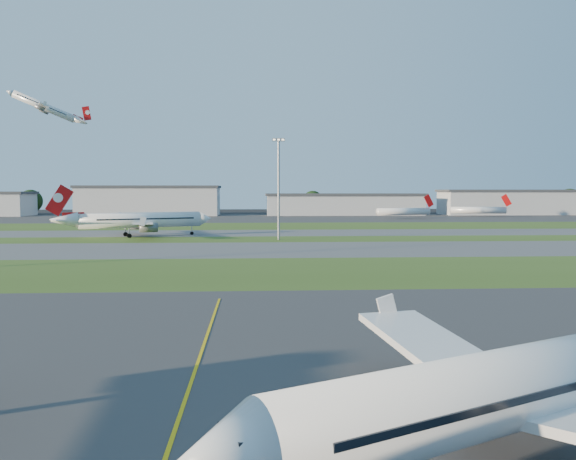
{
  "coord_description": "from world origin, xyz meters",
  "views": [
    {
      "loc": [
        9.28,
        -34.49,
        12.54
      ],
      "look_at": [
        13.78,
        44.59,
        7.0
      ],
      "focal_mm": 35.0,
      "sensor_mm": 36.0,
      "label": 1
    }
  ],
  "objects": [
    {
      "name": "ground",
      "position": [
        0.0,
        0.0,
        0.0
      ],
      "size": [
        700.0,
        700.0,
        0.0
      ],
      "primitive_type": "plane",
      "color": "black",
      "rests_on": "ground"
    },
    {
      "name": "apron_near",
      "position": [
        0.0,
        0.0,
        0.01
      ],
      "size": [
        300.0,
        70.0,
        0.01
      ],
      "primitive_type": "cube",
      "color": "#333335",
      "rests_on": "ground"
    },
    {
      "name": "grass_strip_a",
      "position": [
        0.0,
        52.0,
        0.01
      ],
      "size": [
        300.0,
        34.0,
        0.01
      ],
      "primitive_type": "cube",
      "color": "#3B551C",
      "rests_on": "ground"
    },
    {
      "name": "taxiway_a",
      "position": [
        0.0,
        85.0,
        0.01
      ],
      "size": [
        300.0,
        32.0,
        0.01
      ],
      "primitive_type": "cube",
      "color": "#515154",
      "rests_on": "ground"
    },
    {
      "name": "grass_strip_b",
      "position": [
        0.0,
        110.0,
        0.01
      ],
      "size": [
        300.0,
        18.0,
        0.01
      ],
      "primitive_type": "cube",
      "color": "#3B551C",
      "rests_on": "ground"
    },
    {
      "name": "taxiway_b",
      "position": [
        0.0,
        132.0,
        0.01
      ],
      "size": [
        300.0,
        26.0,
        0.01
      ],
      "primitive_type": "cube",
      "color": "#515154",
      "rests_on": "ground"
    },
    {
      "name": "grass_strip_c",
      "position": [
        0.0,
        165.0,
        0.01
      ],
      "size": [
        300.0,
        40.0,
        0.01
      ],
      "primitive_type": "cube",
      "color": "#3B551C",
      "rests_on": "ground"
    },
    {
      "name": "apron_far",
      "position": [
        0.0,
        225.0,
        0.01
      ],
      "size": [
        400.0,
        80.0,
        0.01
      ],
      "primitive_type": "cube",
      "color": "#333335",
      "rests_on": "ground"
    },
    {
      "name": "yellow_line",
      "position": [
        5.0,
        0.0,
        0.0
      ],
      "size": [
        0.25,
        60.0,
        0.02
      ],
      "primitive_type": "cube",
      "color": "gold",
      "rests_on": "ground"
    },
    {
      "name": "airliner_parked",
      "position": [
        22.25,
        -10.22,
        3.79
      ],
      "size": [
        32.11,
        27.38,
        10.78
      ],
      "rotation": [
        0.0,
        0.0,
        0.43
      ],
      "color": "white",
      "rests_on": "ground"
    },
    {
      "name": "airliner_taxiing",
      "position": [
        -22.44,
        120.44,
        4.44
      ],
      "size": [
        38.23,
        32.48,
        12.66
      ],
      "rotation": [
        0.0,
        0.0,
        3.54
      ],
      "color": "white",
      "rests_on": "ground"
    },
    {
      "name": "airliner_departing",
      "position": [
        -79.7,
        211.05,
        47.95
      ],
      "size": [
        31.9,
        26.82,
        10.04
      ],
      "rotation": [
        0.0,
        0.0,
        0.19
      ],
      "color": "white"
    },
    {
      "name": "mini_jet_near",
      "position": [
        75.7,
        214.58,
        3.28
      ],
      "size": [
        28.11,
        9.62,
        9.48
      ],
      "rotation": [
        0.0,
        0.0,
        0.25
      ],
      "color": "white",
      "rests_on": "ground"
    },
    {
      "name": "mini_jet_far",
      "position": [
        117.01,
        231.59,
        3.28
      ],
      "size": [
        28.36,
        8.36,
        9.48
      ],
      "rotation": [
        0.0,
        0.0,
        -0.2
      ],
      "color": "white",
      "rests_on": "ground"
    },
    {
      "name": "light_mast_centre",
      "position": [
        15.0,
        108.0,
        14.81
      ],
      "size": [
        3.2,
        0.7,
        25.8
      ],
      "color": "gray",
      "rests_on": "ground"
    },
    {
      "name": "hangar_west",
      "position": [
        -45.0,
        255.0,
        7.64
      ],
      "size": [
        71.4,
        23.0,
        15.2
      ],
      "color": "#A0A2A8",
      "rests_on": "ground"
    },
    {
      "name": "hangar_east",
      "position": [
        55.0,
        255.0,
        5.64
      ],
      "size": [
        81.6,
        23.0,
        11.2
      ],
      "color": "#A0A2A8",
      "rests_on": "ground"
    },
    {
      "name": "hangar_far_east",
      "position": [
        155.0,
        255.0,
        6.64
      ],
      "size": [
        96.9,
        23.0,
        13.2
      ],
      "color": "#A0A2A8",
      "rests_on": "ground"
    },
    {
      "name": "tree_west",
      "position": [
        -110.0,
        270.0,
        7.14
      ],
      "size": [
        12.1,
        12.1,
        13.2
      ],
      "color": "black",
      "rests_on": "ground"
    },
    {
      "name": "tree_mid_west",
      "position": [
        -20.0,
        266.0,
        5.84
      ],
      "size": [
        9.9,
        9.9,
        10.8
      ],
      "color": "black",
      "rests_on": "ground"
    },
    {
      "name": "tree_mid_east",
      "position": [
        40.0,
        269.0,
        6.81
      ],
      "size": [
        11.55,
        11.55,
        12.6
      ],
      "color": "black",
      "rests_on": "ground"
    },
    {
      "name": "tree_east",
      "position": [
        115.0,
        267.0,
        6.16
      ],
      "size": [
        10.45,
        10.45,
        11.4
      ],
      "color": "black",
      "rests_on": "ground"
    },
    {
      "name": "tree_far_east",
      "position": [
        185.0,
        271.0,
        7.46
      ],
      "size": [
        12.65,
        12.65,
        13.8
      ],
      "color": "black",
      "rests_on": "ground"
    }
  ]
}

